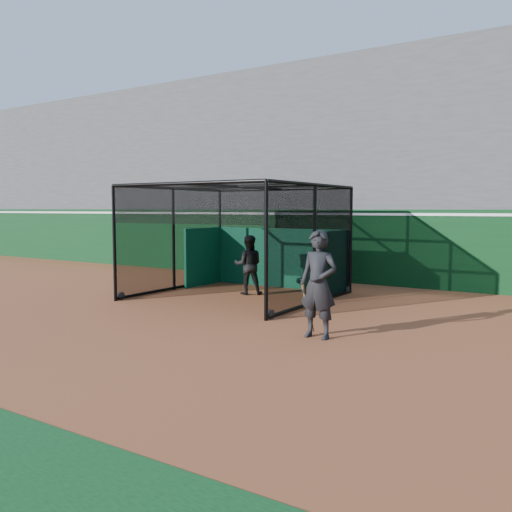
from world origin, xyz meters
The scene contains 6 objects.
ground centered at (0.00, 0.00, 0.00)m, with size 120.00×120.00×0.00m, color #99502C.
outfield_wall centered at (0.00, 8.50, 1.29)m, with size 50.00×0.50×2.50m.
grandstand centered at (0.00, 12.27, 4.48)m, with size 50.00×7.85×8.95m.
batting_cage centered at (-0.70, 3.88, 1.57)m, with size 4.94×4.93×3.15m.
batter centered at (-0.70, 4.40, 0.88)m, with size 0.85×0.66×1.75m, color black.
on_deck_player centered at (3.44, 0.59, 1.06)m, with size 0.78×0.51×2.12m.
Camera 1 is at (8.05, -8.86, 2.53)m, focal length 38.00 mm.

